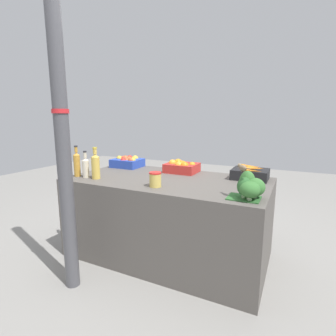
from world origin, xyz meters
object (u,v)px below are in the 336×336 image
at_px(apple_crate, 127,162).
at_px(pickle_jar, 155,179).
at_px(juice_bottle_cloudy, 86,167).
at_px(broccoli_pile, 250,187).
at_px(carrot_crate, 250,173).
at_px(juice_bottle_golden, 96,166).
at_px(sparrow_bird, 243,168).
at_px(support_pole, 61,120).
at_px(orange_crate, 181,167).
at_px(juice_bottle_amber, 77,164).

bearing_deg(apple_crate, pickle_jar, -41.56).
bearing_deg(juice_bottle_cloudy, broccoli_pile, -0.46).
xyz_separation_m(apple_crate, carrot_crate, (1.36, -0.00, -0.01)).
distance_m(carrot_crate, juice_bottle_golden, 1.42).
relative_size(broccoli_pile, juice_bottle_cloudy, 0.97).
bearing_deg(juice_bottle_cloudy, juice_bottle_golden, -0.00).
xyz_separation_m(juice_bottle_golden, pickle_jar, (0.63, -0.01, -0.06)).
bearing_deg(pickle_jar, apple_crate, 138.44).
xyz_separation_m(juice_bottle_golden, sparrow_bird, (1.32, -0.02, 0.10)).
relative_size(juice_bottle_golden, sparrow_bird, 2.80).
xyz_separation_m(carrot_crate, juice_bottle_golden, (-1.28, -0.62, 0.07)).
height_order(support_pole, pickle_jar, support_pole).
height_order(support_pole, broccoli_pile, support_pole).
height_order(support_pole, juice_bottle_cloudy, support_pole).
xyz_separation_m(juice_bottle_cloudy, pickle_jar, (0.75, -0.01, -0.04)).
height_order(apple_crate, pickle_jar, apple_crate).
bearing_deg(orange_crate, carrot_crate, 0.77).
bearing_deg(pickle_jar, juice_bottle_cloudy, 179.23).
distance_m(orange_crate, broccoli_pile, 1.00).
bearing_deg(apple_crate, juice_bottle_cloudy, -93.31).
xyz_separation_m(juice_bottle_cloudy, sparrow_bird, (1.44, -0.02, 0.12)).
bearing_deg(apple_crate, orange_crate, -1.03).
bearing_deg(carrot_crate, juice_bottle_golden, -154.08).
distance_m(apple_crate, juice_bottle_amber, 0.64).
height_order(support_pole, carrot_crate, support_pole).
distance_m(carrot_crate, pickle_jar, 0.90).
distance_m(orange_crate, juice_bottle_amber, 1.02).
xyz_separation_m(support_pole, juice_bottle_cloudy, (-0.25, 0.48, -0.44)).
height_order(carrot_crate, pickle_jar, carrot_crate).
height_order(carrot_crate, juice_bottle_golden, juice_bottle_golden).
height_order(apple_crate, broccoli_pile, broccoli_pile).
bearing_deg(pickle_jar, sparrow_bird, -0.60).
bearing_deg(orange_crate, support_pole, -112.73).
distance_m(apple_crate, orange_crate, 0.67).
relative_size(support_pole, pickle_jar, 21.32).
relative_size(apple_crate, sparrow_bird, 3.04).
height_order(orange_crate, juice_bottle_cloudy, juice_bottle_cloudy).
relative_size(support_pole, juice_bottle_amber, 8.68).
bearing_deg(sparrow_bird, juice_bottle_golden, 44.35).
bearing_deg(support_pole, broccoli_pile, 20.50).
relative_size(juice_bottle_amber, sparrow_bird, 2.85).
distance_m(juice_bottle_amber, sparrow_bird, 1.55).
distance_m(orange_crate, pickle_jar, 0.62).
bearing_deg(orange_crate, broccoli_pile, -38.53).
height_order(support_pole, apple_crate, support_pole).
xyz_separation_m(broccoli_pile, juice_bottle_golden, (-1.37, 0.01, 0.04)).
height_order(juice_bottle_golden, sparrow_bird, juice_bottle_golden).
bearing_deg(broccoli_pile, apple_crate, 156.42).
distance_m(juice_bottle_golden, sparrow_bird, 1.32).
bearing_deg(carrot_crate, orange_crate, -179.23).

